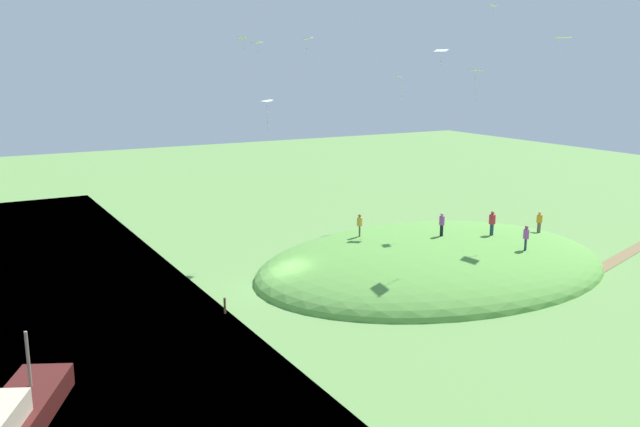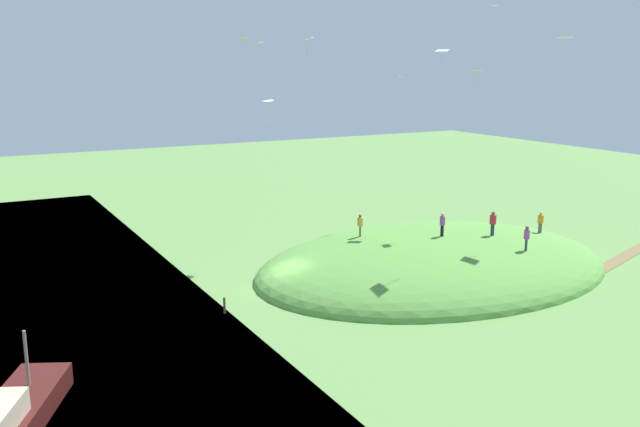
# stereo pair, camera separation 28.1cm
# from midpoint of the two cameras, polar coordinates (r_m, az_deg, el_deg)

# --- Properties ---
(ground_plane) EXTENTS (160.00, 160.00, 0.00)m
(ground_plane) POSITION_cam_midpoint_polar(r_m,az_deg,el_deg) (45.25, -3.27, -6.24)
(ground_plane) COLOR #5F8B47
(grass_hill) EXTENTS (26.92, 19.68, 5.05)m
(grass_hill) POSITION_cam_midpoint_polar(r_m,az_deg,el_deg) (50.08, 9.25, -4.54)
(grass_hill) COLOR #59943F
(grass_hill) RESTS_ON ground_plane
(dirt_path) EXTENTS (12.00, 4.90, 0.04)m
(dirt_path) POSITION_cam_midpoint_polar(r_m,az_deg,el_deg) (57.57, 23.82, -3.20)
(dirt_path) COLOR brown
(dirt_path) RESTS_ON ground_plane
(boat_on_lake) EXTENTS (5.93, 9.07, 3.50)m
(boat_on_lake) POSITION_cam_midpoint_polar(r_m,az_deg,el_deg) (30.52, -24.66, -15.56)
(boat_on_lake) COLOR #431613
(boat_on_lake) RESTS_ON lake_water
(person_walking_path) EXTENTS (0.50, 0.50, 1.67)m
(person_walking_path) POSITION_cam_midpoint_polar(r_m,az_deg,el_deg) (48.84, 9.93, -0.65)
(person_walking_path) COLOR black
(person_walking_path) RESTS_ON grass_hill
(person_near_shore) EXTENTS (0.55, 0.55, 1.63)m
(person_near_shore) POSITION_cam_midpoint_polar(r_m,az_deg,el_deg) (49.21, 3.15, -0.75)
(person_near_shore) COLOR brown
(person_near_shore) RESTS_ON grass_hill
(person_with_child) EXTENTS (0.55, 0.55, 1.77)m
(person_with_child) POSITION_cam_midpoint_polar(r_m,az_deg,el_deg) (50.34, 13.96, -0.55)
(person_with_child) COLOR #193648
(person_with_child) RESTS_ON grass_hill
(person_watching_kites) EXTENTS (0.52, 0.52, 1.71)m
(person_watching_kites) POSITION_cam_midpoint_polar(r_m,az_deg,el_deg) (48.16, 16.59, -1.71)
(person_watching_kites) COLOR #1E2F46
(person_watching_kites) RESTS_ON grass_hill
(person_on_hilltop) EXTENTS (0.50, 0.50, 1.63)m
(person_on_hilltop) POSITION_cam_midpoint_polar(r_m,az_deg,el_deg) (54.40, 17.63, -0.48)
(person_on_hilltop) COLOR #564F47
(person_on_hilltop) RESTS_ON grass_hill
(kite_0) EXTENTS (1.20, 1.32, 1.31)m
(kite_0) POSITION_cam_midpoint_polar(r_m,az_deg,el_deg) (51.24, 19.37, 13.60)
(kite_0) COLOR white
(kite_1) EXTENTS (0.81, 0.61, 1.10)m
(kite_1) POSITION_cam_midpoint_polar(r_m,az_deg,el_deg) (54.59, -6.59, 14.25)
(kite_1) COLOR silver
(kite_2) EXTENTS (1.04, 1.17, 1.25)m
(kite_2) POSITION_cam_midpoint_polar(r_m,az_deg,el_deg) (52.94, 9.88, 13.15)
(kite_2) COLOR silver
(kite_3) EXTENTS (0.85, 1.07, 2.02)m
(kite_3) POSITION_cam_midpoint_polar(r_m,az_deg,el_deg) (45.25, 12.69, 11.42)
(kite_3) COLOR silver
(kite_4) EXTENTS (0.82, 1.16, 2.22)m
(kite_4) POSITION_cam_midpoint_polar(r_m,az_deg,el_deg) (50.62, -4.48, 9.20)
(kite_4) COLOR white
(kite_5) EXTENTS (0.78, 0.93, 1.99)m
(kite_5) POSITION_cam_midpoint_polar(r_m,az_deg,el_deg) (56.79, 6.42, 11.11)
(kite_5) COLOR white
(kite_6) EXTENTS (1.11, 1.04, 1.15)m
(kite_6) POSITION_cam_midpoint_polar(r_m,az_deg,el_deg) (56.12, -5.39, 13.91)
(kite_6) COLOR silver
(kite_7) EXTENTS (1.04, 1.07, 1.53)m
(kite_7) POSITION_cam_midpoint_polar(r_m,az_deg,el_deg) (52.40, -1.18, 14.26)
(kite_7) COLOR white
(kite_8) EXTENTS (0.71, 0.83, 1.32)m
(kite_8) POSITION_cam_midpoint_polar(r_m,az_deg,el_deg) (53.69, 14.06, 16.36)
(kite_8) COLOR white
(mooring_post) EXTENTS (0.14, 0.14, 0.98)m
(mooring_post) POSITION_cam_midpoint_polar(r_m,az_deg,el_deg) (41.06, -8.11, -7.59)
(mooring_post) COLOR brown
(mooring_post) RESTS_ON ground_plane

